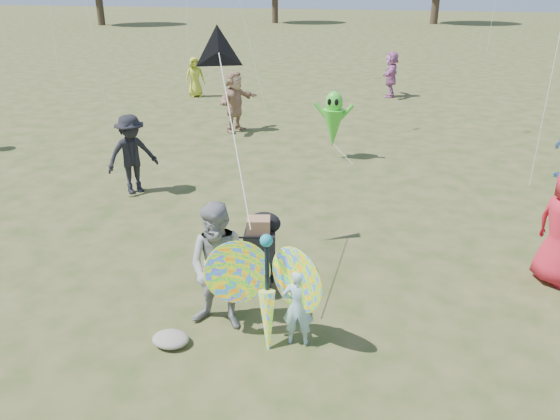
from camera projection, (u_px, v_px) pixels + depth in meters
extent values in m
plane|color=#51592B|center=(266.00, 329.00, 7.31)|extent=(160.00, 160.00, 0.00)
imported|color=#95C5D3|center=(298.00, 307.00, 6.83)|extent=(0.43, 0.31, 1.08)
imported|color=gray|center=(220.00, 267.00, 7.06)|extent=(0.87, 0.69, 1.77)
ellipsoid|color=gray|center=(171.00, 339.00, 6.98)|extent=(0.48, 0.39, 0.15)
imported|color=black|center=(132.00, 155.00, 11.65)|extent=(1.21, 1.26, 1.72)
imported|color=tan|center=(235.00, 101.00, 16.43)|extent=(1.03, 1.78, 1.83)
imported|color=gold|center=(195.00, 77.00, 21.33)|extent=(0.89, 0.82, 1.52)
imported|color=#BB6BAA|center=(391.00, 74.00, 21.28)|extent=(0.52, 1.62, 1.75)
cube|color=black|center=(260.00, 250.00, 8.25)|extent=(0.66, 0.95, 0.71)
cube|color=black|center=(260.00, 269.00, 8.38)|extent=(0.57, 0.77, 0.10)
ellipsoid|color=black|center=(264.00, 223.00, 8.35)|extent=(0.51, 0.45, 0.33)
cylinder|color=black|center=(238.00, 282.00, 8.15)|extent=(0.12, 0.30, 0.30)
cylinder|color=black|center=(269.00, 286.00, 8.04)|extent=(0.12, 0.30, 0.30)
cylinder|color=black|center=(268.00, 261.00, 8.83)|extent=(0.10, 0.23, 0.22)
cylinder|color=black|center=(250.00, 237.00, 7.66)|extent=(0.43, 0.14, 0.03)
cube|color=#A57450|center=(259.00, 226.00, 8.05)|extent=(0.40, 0.36, 0.26)
ellipsoid|color=#F32643|center=(238.00, 273.00, 6.87)|extent=(0.98, 0.71, 1.24)
ellipsoid|color=#F32643|center=(296.00, 281.00, 6.69)|extent=(0.98, 0.71, 1.24)
cylinder|color=black|center=(267.00, 279.00, 6.81)|extent=(0.06, 0.06, 1.00)
cone|color=#F32643|center=(268.00, 326.00, 6.87)|extent=(0.36, 0.49, 0.93)
sphere|color=teal|center=(266.00, 241.00, 6.58)|extent=(0.16, 0.16, 0.16)
cone|color=black|center=(219.00, 52.00, 8.30)|extent=(0.89, 0.62, 0.81)
cylinder|color=silver|center=(233.00, 132.00, 7.57)|extent=(1.17, 2.18, 1.89)
cone|color=#44CF30|center=(333.00, 128.00, 13.96)|extent=(0.56, 0.56, 0.95)
ellipsoid|color=#44CF30|center=(334.00, 103.00, 13.70)|extent=(0.44, 0.39, 0.57)
ellipsoid|color=black|center=(329.00, 102.00, 13.54)|extent=(0.10, 0.05, 0.17)
ellipsoid|color=black|center=(336.00, 102.00, 13.50)|extent=(0.10, 0.05, 0.17)
cylinder|color=#44CF30|center=(322.00, 112.00, 13.87)|extent=(0.43, 0.10, 0.49)
cylinder|color=#44CF30|center=(345.00, 113.00, 13.73)|extent=(0.43, 0.10, 0.49)
cylinder|color=silver|center=(342.00, 154.00, 13.94)|extent=(0.61, 0.41, 0.41)
cylinder|color=#3A2D21|center=(99.00, 3.00, 53.53)|extent=(0.70, 0.70, 4.20)
cylinder|color=#3A2D21|center=(275.00, 4.00, 56.10)|extent=(0.63, 0.63, 3.78)
cylinder|color=#3A2D21|center=(436.00, 0.00, 54.87)|extent=(0.77, 0.77, 4.62)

